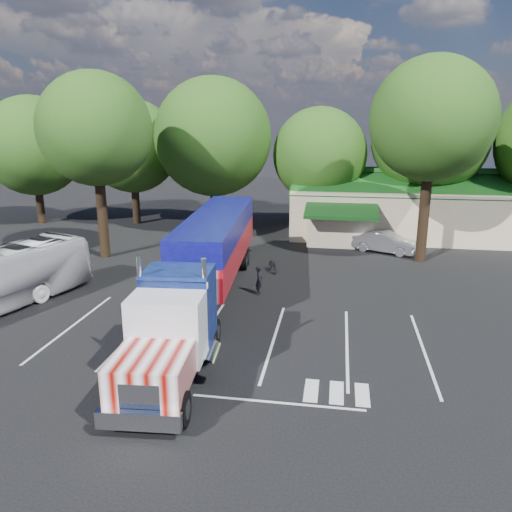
% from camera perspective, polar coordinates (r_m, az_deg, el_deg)
% --- Properties ---
extents(ground, '(120.00, 120.00, 0.00)m').
position_cam_1_polar(ground, '(28.37, -2.82, -4.13)').
color(ground, black).
rests_on(ground, ground).
extents(event_hall, '(24.20, 14.12, 5.55)m').
position_cam_1_polar(event_hall, '(45.24, 19.57, 5.20)').
color(event_hall, beige).
rests_on(event_hall, ground).
extents(tree_row_a, '(9.00, 9.00, 11.68)m').
position_cam_1_polar(tree_row_a, '(50.94, -24.08, 11.41)').
color(tree_row_a, black).
rests_on(tree_row_a, ground).
extents(tree_row_b, '(8.40, 8.40, 11.35)m').
position_cam_1_polar(tree_row_b, '(47.84, -13.95, 12.06)').
color(tree_row_b, black).
rests_on(tree_row_b, ground).
extents(tree_row_c, '(10.00, 10.00, 13.05)m').
position_cam_1_polar(tree_row_c, '(43.72, -4.93, 13.38)').
color(tree_row_c, black).
rests_on(tree_row_c, ground).
extents(tree_row_d, '(8.00, 8.00, 10.60)m').
position_cam_1_polar(tree_row_d, '(43.77, 7.28, 11.41)').
color(tree_row_d, black).
rests_on(tree_row_d, ground).
extents(tree_row_e, '(9.60, 9.60, 12.90)m').
position_cam_1_polar(tree_row_e, '(44.75, 19.26, 12.71)').
color(tree_row_e, black).
rests_on(tree_row_e, ground).
extents(tree_near_left, '(7.60, 7.60, 12.65)m').
position_cam_1_polar(tree_near_left, '(36.04, -17.89, 13.58)').
color(tree_near_left, black).
rests_on(tree_near_left, ground).
extents(tree_near_right, '(8.00, 8.00, 13.50)m').
position_cam_1_polar(tree_near_right, '(35.11, 19.51, 14.49)').
color(tree_near_right, black).
rests_on(tree_near_right, ground).
extents(semi_truck, '(4.50, 21.79, 4.53)m').
position_cam_1_polar(semi_truck, '(25.87, -5.47, -0.14)').
color(semi_truck, black).
rests_on(semi_truck, ground).
extents(woman, '(0.42, 0.60, 1.60)m').
position_cam_1_polar(woman, '(27.79, 0.37, -2.78)').
color(woman, black).
rests_on(woman, ground).
extents(bicycle, '(1.22, 1.79, 0.89)m').
position_cam_1_polar(bicycle, '(32.03, 1.97, -1.01)').
color(bicycle, black).
rests_on(bicycle, ground).
extents(silver_sedan, '(4.95, 3.38, 1.54)m').
position_cam_1_polar(silver_sedan, '(37.80, 14.57, 1.54)').
color(silver_sedan, '#AFB1B8').
rests_on(silver_sedan, ground).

